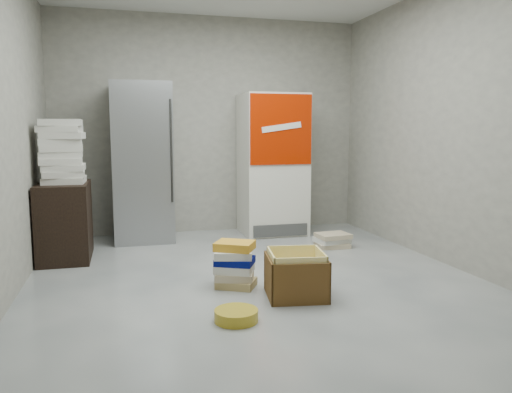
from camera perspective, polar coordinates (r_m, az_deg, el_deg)
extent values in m
plane|color=#B7B6B2|center=(4.42, 0.52, -10.09)|extent=(5.00, 5.00, 0.00)
cube|color=#9F9B8F|center=(6.65, -5.28, 8.06)|extent=(4.00, 0.04, 2.80)
cube|color=#9F9B8F|center=(1.92, 21.16, 8.84)|extent=(4.00, 0.04, 2.80)
cube|color=#9F9B8F|center=(5.12, 22.86, 7.66)|extent=(0.04, 5.00, 2.80)
cube|color=#A5A7AD|center=(6.20, -12.88, 3.78)|extent=(0.70, 0.70, 1.90)
cylinder|color=#333333|center=(5.86, -9.65, 5.12)|extent=(0.02, 0.02, 1.19)
cube|color=silver|center=(6.48, 1.90, 3.68)|extent=(0.80, 0.70, 1.80)
cube|color=#A51B00|center=(6.12, 2.90, 7.66)|extent=(0.78, 0.02, 0.85)
cube|color=white|center=(6.11, 2.95, 7.91)|extent=(0.50, 0.01, 0.14)
cube|color=#3F3F3F|center=(6.24, 2.83, -3.89)|extent=(0.70, 0.02, 0.15)
cube|color=black|center=(5.57, -20.99, -2.65)|extent=(0.50, 0.80, 0.80)
cube|color=silver|center=(5.50, -21.05, 1.77)|extent=(0.41, 0.41, 0.06)
cube|color=silver|center=(5.49, -21.08, 2.45)|extent=(0.43, 0.43, 0.06)
cube|color=silver|center=(5.49, -21.08, 3.13)|extent=(0.40, 0.40, 0.06)
cube|color=silver|center=(5.49, -21.36, 3.79)|extent=(0.42, 0.42, 0.06)
cube|color=silver|center=(5.50, -21.36, 4.48)|extent=(0.41, 0.41, 0.06)
cube|color=silver|center=(5.49, -21.31, 5.15)|extent=(0.42, 0.42, 0.06)
cube|color=silver|center=(5.49, -21.39, 5.83)|extent=(0.42, 0.42, 0.06)
cube|color=silver|center=(5.48, -21.20, 6.52)|extent=(0.42, 0.42, 0.06)
cube|color=silver|center=(5.48, -21.49, 7.18)|extent=(0.42, 0.42, 0.06)
cube|color=silver|center=(5.48, -21.38, 7.87)|extent=(0.41, 0.41, 0.06)
cube|color=tan|center=(4.36, -2.27, -9.86)|extent=(0.40, 0.37, 0.07)
cube|color=tan|center=(4.35, -2.45, -9.04)|extent=(0.38, 0.34, 0.06)
cube|color=silver|center=(4.34, -2.49, -8.17)|extent=(0.39, 0.36, 0.07)
cube|color=#060D67|center=(4.32, -2.43, -7.37)|extent=(0.39, 0.36, 0.06)
cube|color=silver|center=(4.30, -2.59, -6.59)|extent=(0.37, 0.32, 0.07)
cube|color=gold|center=(4.30, -2.45, -5.65)|extent=(0.40, 0.37, 0.07)
cube|color=tan|center=(5.86, 8.70, -5.47)|extent=(0.37, 0.30, 0.05)
cube|color=silver|center=(5.85, 8.68, -4.91)|extent=(0.40, 0.34, 0.06)
cube|color=tan|center=(5.82, 8.81, -4.44)|extent=(0.39, 0.32, 0.05)
cube|color=yellow|center=(4.15, 4.56, -11.20)|extent=(0.50, 0.50, 0.01)
cube|color=brown|center=(4.31, 4.02, -8.26)|extent=(0.46, 0.08, 0.33)
cube|color=brown|center=(3.89, 5.22, -10.05)|extent=(0.46, 0.08, 0.33)
cube|color=brown|center=(4.06, 1.43, -9.23)|extent=(0.08, 0.46, 0.33)
cube|color=brown|center=(4.15, 7.68, -8.96)|extent=(0.08, 0.46, 0.33)
cube|color=yellow|center=(4.29, 4.07, -8.04)|extent=(0.42, 0.08, 0.38)
cube|color=yellow|center=(3.90, 5.17, -9.64)|extent=(0.42, 0.08, 0.38)
cube|color=yellow|center=(4.06, 1.71, -8.92)|extent=(0.08, 0.42, 0.38)
cube|color=yellow|center=(4.14, 7.42, -8.67)|extent=(0.08, 0.42, 0.38)
cylinder|color=gold|center=(3.63, -2.27, -13.42)|extent=(0.37, 0.37, 0.08)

